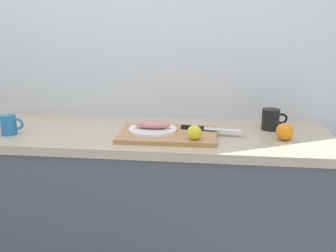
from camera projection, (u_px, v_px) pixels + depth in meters
The scene contains 10 objects.
back_wall at pixel (137, 55), 1.99m from camera, with size 3.20×0.05×2.50m, color silver.
kitchen_counter at pixel (128, 212), 1.89m from camera, with size 2.00×0.60×0.90m.
cutting_board at pixel (168, 134), 1.68m from camera, with size 0.45×0.30×0.02m, color tan.
white_plate at pixel (153, 130), 1.69m from camera, with size 0.23×0.23×0.01m, color white.
fish_fillet at pixel (153, 124), 1.68m from camera, with size 0.17×0.07×0.04m, color tan.
chef_knife at pixel (203, 128), 1.70m from camera, with size 0.29×0.07×0.02m.
lemon_0 at pixel (194, 132), 1.55m from camera, with size 0.06×0.06×0.06m, color yellow.
coffee_mug_0 at pixel (9, 125), 1.70m from camera, with size 0.11×0.07×0.10m.
coffee_mug_1 at pixel (271, 119), 1.78m from camera, with size 0.13×0.09×0.10m.
orange_1 at pixel (285, 132), 1.61m from camera, with size 0.08×0.08×0.08m, color orange.
Camera 1 is at (0.41, -1.67, 1.38)m, focal length 38.19 mm.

